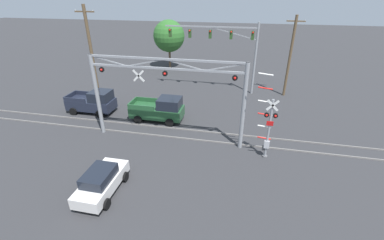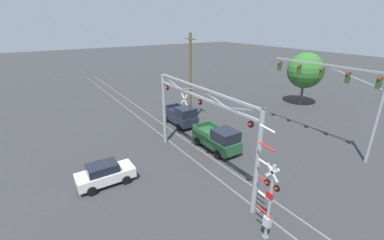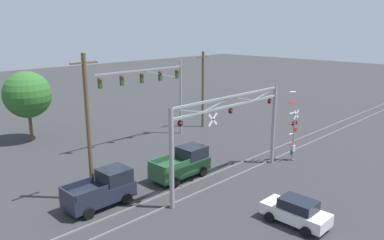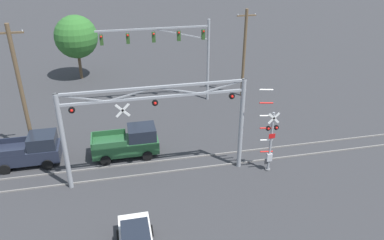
% 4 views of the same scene
% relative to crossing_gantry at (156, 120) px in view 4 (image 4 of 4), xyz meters
% --- Properties ---
extents(rail_track_near, '(80.00, 0.08, 0.10)m').
position_rel_crossing_gantry_xyz_m(rail_track_near, '(0.01, 0.28, -4.09)').
color(rail_track_near, gray).
rests_on(rail_track_near, ground_plane).
extents(rail_track_far, '(80.00, 0.08, 0.10)m').
position_rel_crossing_gantry_xyz_m(rail_track_far, '(0.01, 1.72, -4.09)').
color(rail_track_far, gray).
rests_on(rail_track_far, ground_plane).
extents(crossing_gantry, '(11.47, 0.31, 6.40)m').
position_rel_crossing_gantry_xyz_m(crossing_gantry, '(0.00, 0.00, 0.00)').
color(crossing_gantry, gray).
rests_on(crossing_gantry, ground_plane).
extents(crossing_signal_mast, '(1.56, 0.35, 6.04)m').
position_rel_crossing_gantry_xyz_m(crossing_signal_mast, '(7.31, -0.90, -1.93)').
color(crossing_signal_mast, gray).
rests_on(crossing_signal_mast, ground_plane).
extents(traffic_signal_span, '(10.04, 0.39, 7.68)m').
position_rel_crossing_gantry_xyz_m(traffic_signal_span, '(3.62, 11.76, 1.30)').
color(traffic_signal_span, gray).
rests_on(traffic_signal_span, ground_plane).
extents(pickup_truck_lead, '(4.68, 2.19, 2.19)m').
position_rel_crossing_gantry_xyz_m(pickup_truck_lead, '(-1.65, 3.09, -3.09)').
color(pickup_truck_lead, '#23512D').
rests_on(pickup_truck_lead, ground_plane).
extents(pickup_truck_following, '(4.39, 2.19, 2.19)m').
position_rel_crossing_gantry_xyz_m(pickup_truck_following, '(-8.37, 3.41, -3.09)').
color(pickup_truck_following, '#1E2333').
rests_on(pickup_truck_following, ground_plane).
extents(utility_pole_left, '(1.80, 0.28, 9.51)m').
position_rel_crossing_gantry_xyz_m(utility_pole_left, '(-8.42, 4.58, 0.76)').
color(utility_pole_left, brown).
rests_on(utility_pole_left, ground_plane).
extents(utility_pole_right, '(1.80, 0.28, 8.41)m').
position_rel_crossing_gantry_xyz_m(utility_pole_right, '(9.94, 11.92, 0.21)').
color(utility_pole_right, brown).
rests_on(utility_pole_right, ground_plane).
extents(background_tree_beyond_span, '(4.53, 4.53, 6.90)m').
position_rel_crossing_gantry_xyz_m(background_tree_beyond_span, '(-5.81, 20.44, 0.49)').
color(background_tree_beyond_span, brown).
rests_on(background_tree_beyond_span, ground_plane).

